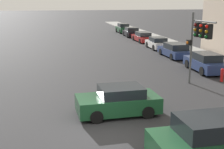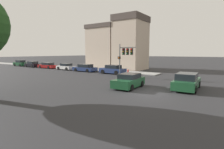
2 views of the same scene
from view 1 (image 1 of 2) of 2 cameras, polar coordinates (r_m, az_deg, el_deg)
ground_plane at (r=12.91m, az=-1.14°, el=-11.42°), size 300.00×300.00×0.00m
sidewalk_strip at (r=47.74m, az=6.87°, el=7.03°), size 3.19×60.00×0.12m
traffic_signal at (r=20.13m, az=15.68°, el=7.00°), size 0.82×2.50×4.65m
crossing_car_0 at (r=11.62m, az=18.43°, el=-11.14°), size 4.71×2.17×1.55m
crossing_car_1 at (r=15.12m, az=1.19°, el=-4.88°), size 4.03×2.12×1.40m
parked_car_0 at (r=25.14m, az=16.71°, el=2.10°), size 1.99×4.42×1.46m
parked_car_1 at (r=30.76m, az=11.49°, el=4.32°), size 2.07×4.63×1.35m
parked_car_2 at (r=35.65m, az=8.32°, el=5.68°), size 1.84×3.90×1.31m
parked_car_3 at (r=41.44m, az=5.62°, el=6.83°), size 1.86×4.79×1.29m
parked_car_4 at (r=46.96m, az=3.57°, el=7.73°), size 2.02×4.24×1.40m
parked_car_5 at (r=52.26m, az=2.04°, el=8.42°), size 1.89×4.01×1.55m
fire_hydrant at (r=22.38m, az=19.48°, el=-0.01°), size 0.22×0.22×0.92m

